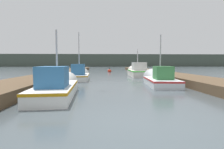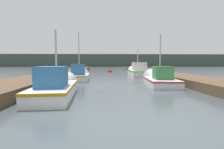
{
  "view_description": "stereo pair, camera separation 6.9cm",
  "coord_description": "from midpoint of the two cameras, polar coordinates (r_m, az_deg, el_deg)",
  "views": [
    {
      "loc": [
        -0.86,
        -4.05,
        1.5
      ],
      "look_at": [
        -0.06,
        12.3,
        0.4
      ],
      "focal_mm": 28.0,
      "sensor_mm": 36.0,
      "label": 1
    },
    {
      "loc": [
        -0.79,
        -4.06,
        1.5
      ],
      "look_at": [
        -0.06,
        12.3,
        0.4
      ],
      "focal_mm": 28.0,
      "sensor_mm": 36.0,
      "label": 2
    }
  ],
  "objects": [
    {
      "name": "channel_buoy",
      "position": [
        28.3,
        -0.9,
        1.13
      ],
      "size": [
        0.58,
        0.58,
        1.08
      ],
      "color": "red",
      "rests_on": "ground_plane"
    },
    {
      "name": "fishing_boat_1",
      "position": [
        12.53,
        14.82,
        -1.55
      ],
      "size": [
        2.04,
        4.76,
        3.94
      ],
      "rotation": [
        0.0,
        0.0,
        -0.08
      ],
      "color": "silver",
      "rests_on": "ground_plane"
    },
    {
      "name": "mooring_piling_1",
      "position": [
        9.48,
        -22.43,
        -2.04
      ],
      "size": [
        0.37,
        0.37,
        1.15
      ],
      "color": "#473523",
      "rests_on": "ground_plane"
    },
    {
      "name": "distant_shore_ridge",
      "position": [
        77.11,
        -2.2,
        4.56
      ],
      "size": [
        120.0,
        16.0,
        4.95
      ],
      "color": "#424C42",
      "rests_on": "ground_plane"
    },
    {
      "name": "dock_right",
      "position": [
        21.07,
        14.74,
        0.31
      ],
      "size": [
        2.85,
        40.0,
        0.5
      ],
      "color": "brown",
      "rests_on": "ground_plane"
    },
    {
      "name": "mooring_piling_0",
      "position": [
        13.74,
        -17.22,
        -0.14
      ],
      "size": [
        0.34,
        0.34,
        1.17
      ],
      "color": "#473523",
      "rests_on": "ground_plane"
    },
    {
      "name": "dock_left",
      "position": [
        20.63,
        -15.95,
        0.21
      ],
      "size": [
        2.85,
        40.0,
        0.5
      ],
      "color": "brown",
      "rests_on": "ground_plane"
    },
    {
      "name": "fishing_boat_0",
      "position": [
        8.65,
        -17.23,
        -3.59
      ],
      "size": [
        1.85,
        5.36,
        3.42
      ],
      "rotation": [
        0.0,
        0.0,
        0.07
      ],
      "color": "silver",
      "rests_on": "ground_plane"
    },
    {
      "name": "ground_plane",
      "position": [
        4.4,
        8.56,
        -16.17
      ],
      "size": [
        200.0,
        200.0,
        0.0
      ],
      "color": "#424C51"
    },
    {
      "name": "mooring_piling_2",
      "position": [
        21.22,
        -11.49,
        1.54
      ],
      "size": [
        0.33,
        0.33,
        1.35
      ],
      "color": "#473523",
      "rests_on": "ground_plane"
    },
    {
      "name": "fishing_boat_3",
      "position": [
        20.28,
        8.09,
        1.01
      ],
      "size": [
        1.84,
        5.73,
        3.48
      ],
      "rotation": [
        0.0,
        0.0,
        -0.02
      ],
      "color": "silver",
      "rests_on": "ground_plane"
    },
    {
      "name": "fishing_boat_2",
      "position": [
        16.17,
        -10.68,
        -0.1
      ],
      "size": [
        1.89,
        4.99,
        4.71
      ],
      "rotation": [
        0.0,
        0.0,
        0.05
      ],
      "color": "silver",
      "rests_on": "ground_plane"
    }
  ]
}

